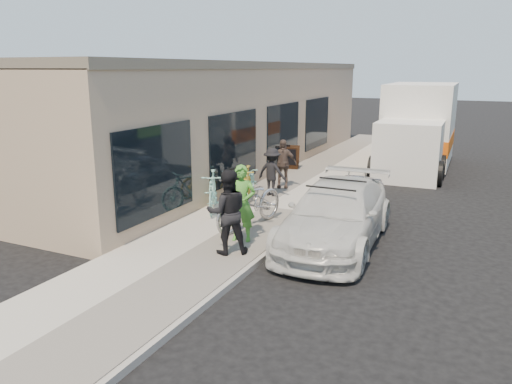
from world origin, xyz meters
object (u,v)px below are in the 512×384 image
(tandem_bike, at_px, (250,202))
(bike_rack, at_px, (231,181))
(moving_truck, at_px, (418,131))
(woman_rider, at_px, (242,203))
(man_standing, at_px, (227,212))
(sedan_silver, at_px, (351,197))
(cruiser_bike_c, at_px, (247,184))
(sedan_white, at_px, (336,215))
(bystander_a, at_px, (272,172))
(cruiser_bike_a, at_px, (212,191))
(bystander_b, at_px, (282,164))
(sandwich_board, at_px, (291,157))
(cruiser_bike_b, at_px, (250,181))

(tandem_bike, bearing_deg, bike_rack, 140.68)
(moving_truck, relative_size, woman_rider, 3.96)
(bike_rack, distance_m, man_standing, 4.40)
(sedan_silver, height_order, cruiser_bike_c, cruiser_bike_c)
(sedan_white, xyz_separation_m, bystander_a, (-2.96, 3.05, 0.17))
(woman_rider, height_order, cruiser_bike_a, woman_rider)
(sedan_silver, xyz_separation_m, bystander_a, (-2.67, 0.69, 0.33))
(tandem_bike, xyz_separation_m, bystander_a, (-0.80, 3.16, 0.10))
(sedan_silver, bearing_deg, sedan_white, -81.32)
(bike_rack, distance_m, cruiser_bike_a, 1.25)
(cruiser_bike_a, xyz_separation_m, bystander_b, (0.66, 3.43, 0.25))
(moving_truck, distance_m, bystander_a, 8.18)
(moving_truck, height_order, cruiser_bike_a, moving_truck)
(moving_truck, relative_size, cruiser_bike_a, 3.77)
(tandem_bike, distance_m, woman_rider, 1.03)
(sandwich_board, xyz_separation_m, sedan_silver, (3.67, -4.85, -0.05))
(tandem_bike, bearing_deg, cruiser_bike_a, 163.80)
(sedan_white, relative_size, tandem_bike, 2.06)
(sedan_white, distance_m, bystander_b, 5.19)
(sedan_silver, height_order, tandem_bike, tandem_bike)
(sandwich_board, bearing_deg, bystander_b, -83.72)
(cruiser_bike_c, relative_size, bystander_b, 1.07)
(woman_rider, distance_m, bystander_a, 4.26)
(cruiser_bike_b, bearing_deg, man_standing, -86.93)
(man_standing, relative_size, bystander_b, 1.13)
(sedan_silver, bearing_deg, bike_rack, -172.15)
(bystander_b, bearing_deg, sedan_white, -71.88)
(sandwich_board, distance_m, tandem_bike, 7.54)
(bystander_a, distance_m, bystander_b, 1.13)
(sandwich_board, xyz_separation_m, cruiser_bike_b, (0.37, -4.46, 0.01))
(man_standing, bearing_deg, sedan_white, -168.54)
(sandwich_board, xyz_separation_m, moving_truck, (4.23, 3.32, 0.89))
(tandem_bike, relative_size, bystander_b, 1.52)
(bystander_b, bearing_deg, cruiser_bike_b, -127.67)
(woman_rider, bearing_deg, bystander_b, 88.51)
(sedan_white, bearing_deg, cruiser_bike_b, 139.46)
(sedan_silver, height_order, bystander_b, bystander_b)
(woman_rider, xyz_separation_m, cruiser_bike_a, (-1.83, 1.82, -0.32))
(man_standing, bearing_deg, bystander_b, -113.21)
(cruiser_bike_a, height_order, bystander_a, bystander_a)
(bystander_a, bearing_deg, sedan_silver, 171.59)
(woman_rider, relative_size, cruiser_bike_a, 0.95)
(cruiser_bike_c, bearing_deg, moving_truck, 47.58)
(sedan_white, distance_m, sedan_silver, 2.39)
(bystander_b, bearing_deg, man_standing, -96.56)
(bike_rack, bearing_deg, sedan_silver, 5.99)
(sedan_white, xyz_separation_m, bystander_b, (-3.08, 4.18, 0.24))
(sandwich_board, relative_size, cruiser_bike_c, 0.52)
(tandem_bike, bearing_deg, sandwich_board, 115.87)
(sedan_silver, distance_m, tandem_bike, 3.11)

